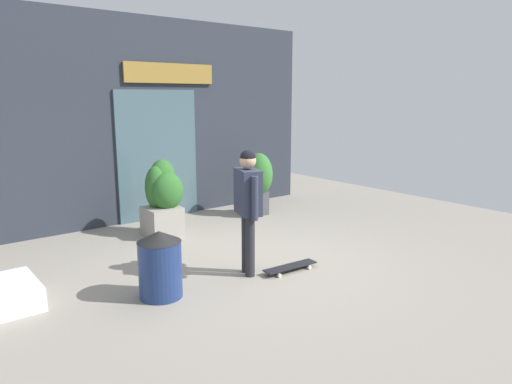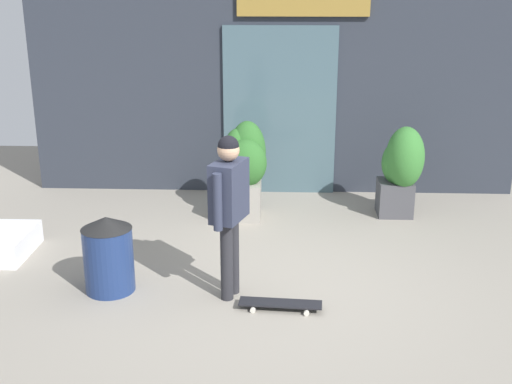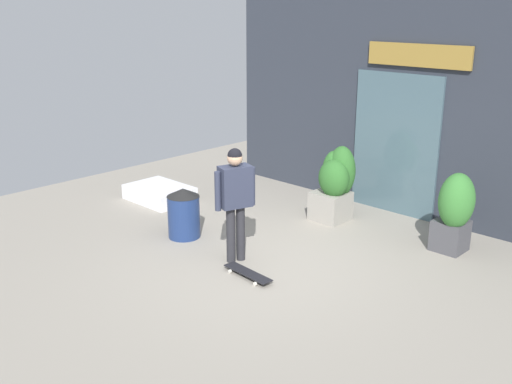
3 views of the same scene
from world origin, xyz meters
name	(u,v)px [view 1 (image 1 of 3)]	position (x,y,z in m)	size (l,w,h in m)	color
ground_plane	(259,263)	(0.00, 0.00, 0.00)	(12.00, 12.00, 0.00)	gray
building_facade	(149,121)	(0.01, 3.44, 1.93)	(7.35, 0.31, 3.89)	#2D333D
skateboarder	(248,199)	(-0.39, -0.24, 1.06)	(0.39, 0.61, 1.72)	#28282D
skateboard	(290,267)	(0.14, -0.52, 0.06)	(0.85, 0.28, 0.08)	black
planter_box_left	(257,180)	(1.79, 2.29, 0.72)	(0.58, 0.66, 1.28)	#47474C
planter_box_right	(163,196)	(-0.40, 2.21, 0.69)	(0.67, 0.64, 1.33)	gray
trash_bin	(160,264)	(-1.68, -0.16, 0.42)	(0.53, 0.53, 0.83)	navy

